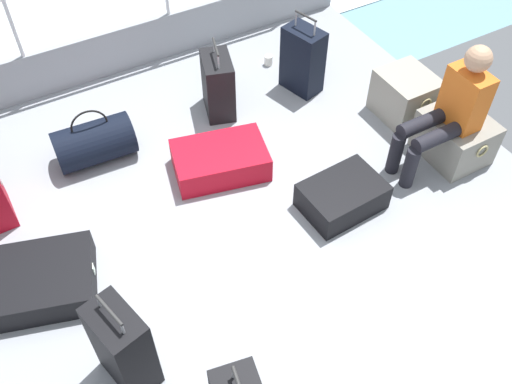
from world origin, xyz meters
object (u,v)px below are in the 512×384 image
object	(u,v)px
passenger_seated	(450,109)
suitcase_1	(123,347)
suitcase_2	(342,196)
suitcase_5	(220,160)
cargo_crate_0	(405,96)
suitcase_0	(34,282)
cargo_crate_1	(455,137)
suitcase_6	(303,60)
duffel_bag	(94,142)
suitcase_4	(218,86)
paper_cup	(268,60)

from	to	relation	value
passenger_seated	suitcase_1	bearing A→B (deg)	-80.29
suitcase_2	suitcase_5	distance (m)	1.03
cargo_crate_0	suitcase_0	size ratio (longest dim) A/B	0.55
cargo_crate_1	passenger_seated	distance (m)	0.42
suitcase_0	suitcase_6	bearing A→B (deg)	109.64
duffel_bag	suitcase_4	bearing A→B (deg)	92.46
suitcase_2	paper_cup	size ratio (longest dim) A/B	6.34
suitcase_0	suitcase_4	size ratio (longest dim) A/B	1.37
suitcase_2	suitcase_6	world-z (taller)	suitcase_6
cargo_crate_1	suitcase_2	distance (m)	1.14
cargo_crate_0	suitcase_4	size ratio (longest dim) A/B	0.75
suitcase_5	suitcase_6	bearing A→B (deg)	117.13
cargo_crate_1	suitcase_0	distance (m)	3.43
cargo_crate_1	suitcase_6	world-z (taller)	suitcase_6
suitcase_0	suitcase_1	world-z (taller)	suitcase_1
suitcase_1	suitcase_4	xyz separation A→B (m)	(-1.96, 1.62, -0.06)
duffel_bag	suitcase_0	bearing A→B (deg)	-37.64
cargo_crate_1	suitcase_4	world-z (taller)	suitcase_4
suitcase_5	paper_cup	xyz separation A→B (m)	(-1.06, 1.08, -0.06)
passenger_seated	cargo_crate_0	bearing A→B (deg)	166.18
passenger_seated	suitcase_6	xyz separation A→B (m)	(-1.38, -0.44, -0.25)
passenger_seated	suitcase_0	size ratio (longest dim) A/B	1.15
suitcase_1	duffel_bag	bearing A→B (deg)	166.83
duffel_bag	suitcase_2	bearing A→B (deg)	45.57
cargo_crate_0	suitcase_4	world-z (taller)	suitcase_4
suitcase_0	suitcase_6	distance (m)	2.97
duffel_bag	paper_cup	world-z (taller)	duffel_bag
passenger_seated	suitcase_0	xyz separation A→B (m)	(-0.38, -3.23, -0.46)
suitcase_0	suitcase_4	world-z (taller)	suitcase_4
suitcase_1	passenger_seated	bearing A→B (deg)	99.71
passenger_seated	cargo_crate_1	bearing A→B (deg)	90.00
suitcase_4	suitcase_5	xyz separation A→B (m)	(0.68, -0.34, -0.16)
passenger_seated	suitcase_4	world-z (taller)	passenger_seated
suitcase_2	suitcase_6	distance (m)	1.51
suitcase_4	cargo_crate_0	bearing A→B (deg)	58.64
suitcase_5	duffel_bag	world-z (taller)	duffel_bag
suitcase_5	suitcase_6	distance (m)	1.32
suitcase_2	suitcase_4	world-z (taller)	suitcase_4
passenger_seated	duffel_bag	world-z (taller)	passenger_seated
cargo_crate_1	suitcase_1	bearing A→B (deg)	-80.85
suitcase_1	suitcase_4	world-z (taller)	suitcase_1
suitcase_4	paper_cup	xyz separation A→B (m)	(-0.38, 0.74, -0.23)
passenger_seated	duffel_bag	distance (m)	2.84
passenger_seated	suitcase_6	distance (m)	1.47
passenger_seated	suitcase_6	size ratio (longest dim) A/B	1.40
suitcase_2	suitcase_6	xyz separation A→B (m)	(-1.40, 0.52, 0.20)
suitcase_5	passenger_seated	bearing A→B (deg)	63.87
paper_cup	suitcase_5	bearing A→B (deg)	-45.46
suitcase_4	duffel_bag	xyz separation A→B (m)	(0.05, -1.17, -0.10)
suitcase_0	cargo_crate_0	bearing A→B (deg)	93.83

